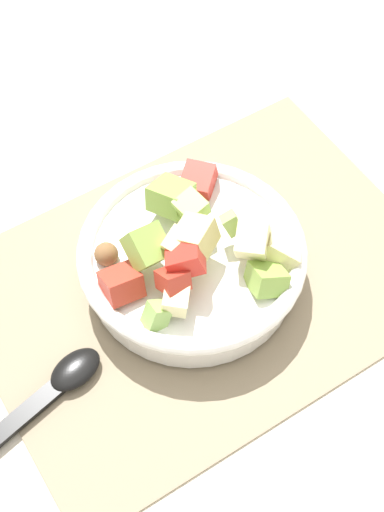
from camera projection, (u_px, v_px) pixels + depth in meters
The scene contains 4 objects.
ground_plane at pixel (204, 281), 0.81m from camera, with size 2.40×2.40×0.00m, color silver.
placemat at pixel (204, 280), 0.81m from camera, with size 0.48×0.35×0.01m, color gray.
salad_bowl at pixel (192, 258), 0.78m from camera, with size 0.24×0.24×0.11m.
serving_spoon at pixel (35, 404), 0.72m from camera, with size 0.23×0.08×0.01m.
Camera 1 is at (-0.24, -0.35, 0.69)m, focal length 52.85 mm.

